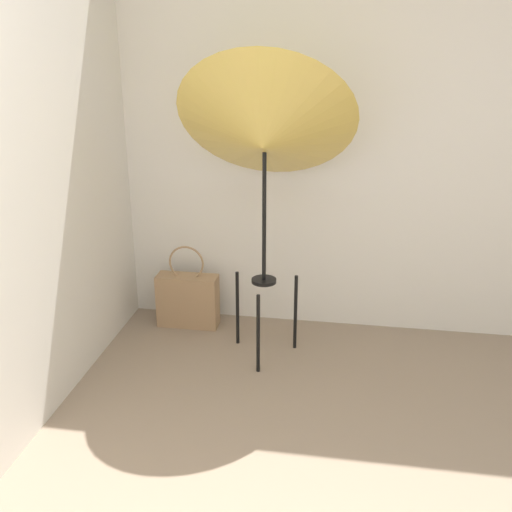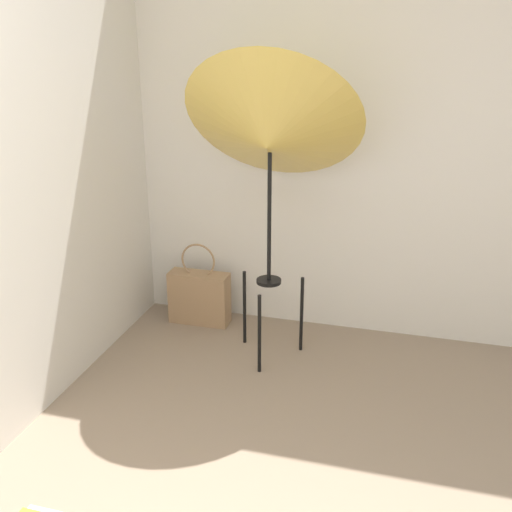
# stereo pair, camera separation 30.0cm
# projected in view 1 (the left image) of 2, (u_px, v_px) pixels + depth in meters

# --- Properties ---
(wall_back) EXTENTS (8.00, 0.05, 2.60)m
(wall_back) POSITION_uv_depth(u_px,v_px,m) (339.00, 117.00, 3.44)
(wall_back) COLOR silver
(wall_back) RESTS_ON ground_plane
(photo_umbrella) EXTENTS (0.95, 0.78, 1.70)m
(photo_umbrella) POSITION_uv_depth(u_px,v_px,m) (265.00, 134.00, 3.05)
(photo_umbrella) COLOR black
(photo_umbrella) RESTS_ON ground_plane
(tote_bag) EXTENTS (0.38, 0.14, 0.53)m
(tote_bag) POSITION_uv_depth(u_px,v_px,m) (188.00, 299.00, 3.77)
(tote_bag) COLOR #9E7A56
(tote_bag) RESTS_ON ground_plane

